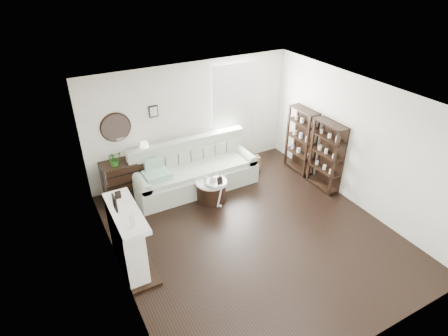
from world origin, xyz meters
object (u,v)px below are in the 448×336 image
sofa (194,172)px  drum_table (211,190)px  dresser (132,177)px  pedestal_table (216,183)px

sofa → drum_table: 0.70m
sofa → dresser: (-1.34, 0.38, 0.06)m
sofa → pedestal_table: size_ratio=5.04×
dresser → sofa: bearing=-16.0°
sofa → pedestal_table: 0.88m
sofa → pedestal_table: sofa is taller
dresser → drum_table: bearing=-36.7°
dresser → drum_table: size_ratio=1.82×
sofa → dresser: size_ratio=2.24×
sofa → drum_table: size_ratio=4.07×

